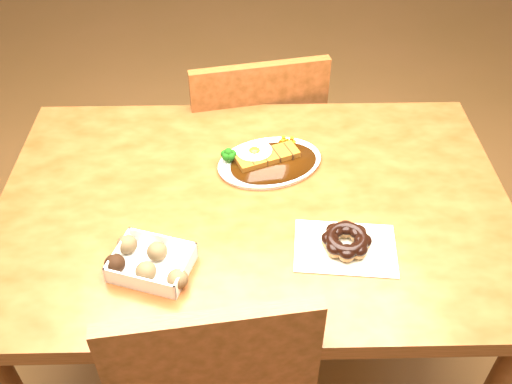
{
  "coord_description": "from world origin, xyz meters",
  "views": [
    {
      "loc": [
        -0.02,
        -0.98,
        1.66
      ],
      "look_at": [
        0.0,
        -0.04,
        0.81
      ],
      "focal_mm": 40.0,
      "sensor_mm": 36.0,
      "label": 1
    }
  ],
  "objects_px": {
    "katsu_curry_plate": "(268,160)",
    "donut_box": "(149,262)",
    "table": "(254,229)",
    "pon_de_ring": "(346,241)",
    "chair_far": "(252,150)"
  },
  "relations": [
    {
      "from": "pon_de_ring",
      "to": "chair_far",
      "type": "bearing_deg",
      "value": 105.46
    },
    {
      "from": "table",
      "to": "pon_de_ring",
      "type": "height_order",
      "value": "pon_de_ring"
    },
    {
      "from": "table",
      "to": "donut_box",
      "type": "xyz_separation_m",
      "value": [
        -0.22,
        -0.21,
        0.12
      ]
    },
    {
      "from": "katsu_curry_plate",
      "to": "donut_box",
      "type": "relative_size",
      "value": 1.62
    },
    {
      "from": "table",
      "to": "pon_de_ring",
      "type": "relative_size",
      "value": 5.19
    },
    {
      "from": "table",
      "to": "pon_de_ring",
      "type": "distance_m",
      "value": 0.28
    },
    {
      "from": "katsu_curry_plate",
      "to": "chair_far",
      "type": "bearing_deg",
      "value": 94.95
    },
    {
      "from": "chair_far",
      "to": "donut_box",
      "type": "distance_m",
      "value": 0.83
    },
    {
      "from": "table",
      "to": "pon_de_ring",
      "type": "xyz_separation_m",
      "value": [
        0.19,
        -0.16,
        0.12
      ]
    },
    {
      "from": "table",
      "to": "katsu_curry_plate",
      "type": "xyz_separation_m",
      "value": [
        0.04,
        0.13,
        0.11
      ]
    },
    {
      "from": "table",
      "to": "katsu_curry_plate",
      "type": "distance_m",
      "value": 0.18
    },
    {
      "from": "chair_far",
      "to": "pon_de_ring",
      "type": "bearing_deg",
      "value": 94.31
    },
    {
      "from": "chair_far",
      "to": "pon_de_ring",
      "type": "distance_m",
      "value": 0.78
    },
    {
      "from": "chair_far",
      "to": "pon_de_ring",
      "type": "height_order",
      "value": "chair_far"
    },
    {
      "from": "katsu_curry_plate",
      "to": "donut_box",
      "type": "bearing_deg",
      "value": -127.12
    }
  ]
}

